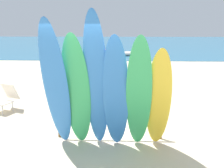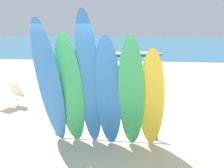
{
  "view_description": "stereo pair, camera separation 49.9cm",
  "coord_description": "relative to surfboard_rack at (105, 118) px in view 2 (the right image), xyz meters",
  "views": [
    {
      "loc": [
        0.27,
        -5.13,
        2.47
      ],
      "look_at": [
        0.0,
        1.26,
        0.95
      ],
      "focal_mm": 39.5,
      "sensor_mm": 36.0,
      "label": 1
    },
    {
      "loc": [
        0.77,
        -5.09,
        2.47
      ],
      "look_at": [
        0.0,
        1.26,
        0.95
      ],
      "focal_mm": 39.5,
      "sensor_mm": 36.0,
      "label": 2
    }
  ],
  "objects": [
    {
      "name": "beach_chair_blue",
      "position": [
        -1.84,
        3.11,
        -0.04
      ],
      "size": [
        0.68,
        0.77,
        0.84
      ],
      "rotation": [
        0.0,
        0.0,
        -0.33
      ],
      "color": "#B7B7BC",
      "rests_on": "ground"
    },
    {
      "name": "surfboard_green_4",
      "position": [
        0.59,
        -0.6,
        0.69
      ],
      "size": [
        0.54,
        0.87,
        2.34
      ],
      "primitive_type": "ellipsoid",
      "rotation": [
        0.33,
        0.0,
        -0.05
      ],
      "color": "#38B266",
      "rests_on": "ground"
    },
    {
      "name": "surfboard_blue_2",
      "position": [
        -0.23,
        -0.55,
        0.91
      ],
      "size": [
        0.51,
        0.83,
        2.77
      ],
      "primitive_type": "ellipsoid",
      "rotation": [
        0.26,
        0.0,
        -0.05
      ],
      "color": "#337AD1",
      "rests_on": "ground"
    },
    {
      "name": "ocean_water",
      "position": [
        0.0,
        32.41,
        -0.47
      ],
      "size": [
        60.0,
        40.0,
        0.02
      ],
      "primitive_type": "cube",
      "color": "teal",
      "rests_on": "ground"
    },
    {
      "name": "surfboard_blue_3",
      "position": [
        0.15,
        -0.55,
        0.69
      ],
      "size": [
        0.55,
        0.71,
        2.34
      ],
      "primitive_type": "ellipsoid",
      "rotation": [
        0.26,
        0.0,
        -0.06
      ],
      "color": "#337AD1",
      "rests_on": "ground"
    },
    {
      "name": "ground",
      "position": [
        0.0,
        14.0,
        -0.48
      ],
      "size": [
        60.0,
        60.0,
        0.0
      ],
      "primitive_type": "plane",
      "color": "beige"
    },
    {
      "name": "beachgoer_strolling",
      "position": [
        -0.79,
        7.37,
        0.39
      ],
      "size": [
        0.39,
        0.46,
        1.51
      ],
      "rotation": [
        0.0,
        0.0,
        0.89
      ],
      "color": "brown",
      "rests_on": "ground"
    },
    {
      "name": "surfboard_yellow_5",
      "position": [
        0.98,
        -0.53,
        0.58
      ],
      "size": [
        0.55,
        0.82,
        2.11
      ],
      "primitive_type": "ellipsoid",
      "rotation": [
        0.33,
        0.0,
        -0.08
      ],
      "color": "yellow",
      "rests_on": "ground"
    },
    {
      "name": "surfboard_blue_0",
      "position": [
        -0.99,
        -0.63,
        0.84
      ],
      "size": [
        0.52,
        0.97,
        2.63
      ],
      "primitive_type": "ellipsoid",
      "rotation": [
        0.33,
        0.0,
        -0.05
      ],
      "color": "#337AD1",
      "rests_on": "ground"
    },
    {
      "name": "beachgoer_near_rack",
      "position": [
        -0.79,
        5.37,
        0.47
      ],
      "size": [
        0.43,
        0.61,
        1.65
      ],
      "rotation": [
        0.0,
        0.0,
        1.82
      ],
      "color": "tan",
      "rests_on": "ground"
    },
    {
      "name": "distant_boat",
      "position": [
        0.22,
        15.55,
        -0.3
      ],
      "size": [
        4.99,
        1.95,
        0.39
      ],
      "color": "silver",
      "rests_on": "ground"
    },
    {
      "name": "surfboard_green_1",
      "position": [
        -0.62,
        -0.51,
        0.71
      ],
      "size": [
        0.57,
        0.75,
        2.37
      ],
      "primitive_type": "ellipsoid",
      "rotation": [
        0.27,
        0.0,
        -0.05
      ],
      "color": "#38B266",
      "rests_on": "ground"
    },
    {
      "name": "surfboard_rack",
      "position": [
        0.0,
        0.0,
        0.0
      ],
      "size": [
        2.4,
        0.07,
        0.62
      ],
      "color": "brown",
      "rests_on": "ground"
    },
    {
      "name": "beach_chair_red",
      "position": [
        -3.14,
        1.71,
        -0.05
      ],
      "size": [
        0.73,
        0.84,
        0.81
      ],
      "rotation": [
        0.0,
        0.0,
        -0.4
      ],
      "color": "#B7B7BC",
      "rests_on": "ground"
    }
  ]
}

